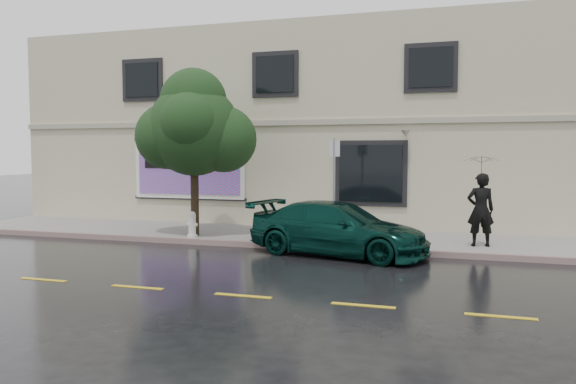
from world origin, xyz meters
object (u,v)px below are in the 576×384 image
(car, at_px, (338,229))
(street_tree, at_px, (194,130))
(fire_hydrant, at_px, (192,225))
(pedestrian, at_px, (481,210))

(car, relative_size, street_tree, 1.04)
(fire_hydrant, bearing_deg, car, 0.59)
(fire_hydrant, bearing_deg, street_tree, 115.04)
(street_tree, relative_size, fire_hydrant, 5.94)
(street_tree, distance_m, fire_hydrant, 2.78)
(pedestrian, relative_size, street_tree, 0.43)
(car, height_order, street_tree, street_tree)
(street_tree, bearing_deg, car, -13.91)
(car, distance_m, street_tree, 5.39)
(pedestrian, distance_m, street_tree, 8.36)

